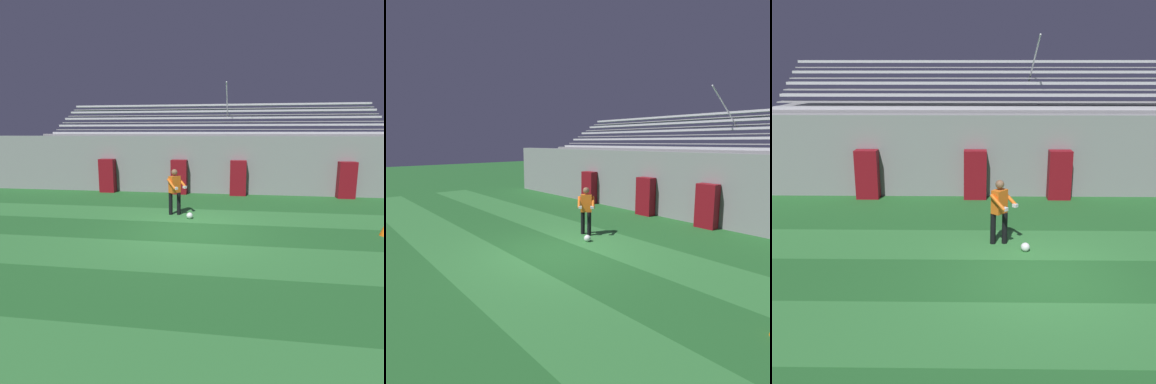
% 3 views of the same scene
% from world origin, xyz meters
% --- Properties ---
extents(ground_plane, '(80.00, 80.00, 0.00)m').
position_xyz_m(ground_plane, '(0.00, 0.00, 0.00)').
color(ground_plane, '#236028').
extents(turf_stripe_mid, '(28.00, 1.96, 0.01)m').
position_xyz_m(turf_stripe_mid, '(0.00, -2.08, 0.00)').
color(turf_stripe_mid, '#337A38').
rests_on(turf_stripe_mid, ground).
extents(turf_stripe_far, '(28.00, 1.96, 0.01)m').
position_xyz_m(turf_stripe_far, '(0.00, 1.85, 0.00)').
color(turf_stripe_far, '#337A38').
rests_on(turf_stripe_far, ground).
extents(back_wall, '(24.00, 0.60, 2.80)m').
position_xyz_m(back_wall, '(0.00, 6.50, 1.40)').
color(back_wall, gray).
rests_on(back_wall, ground).
extents(padding_pillar_gate_left, '(0.76, 0.44, 1.67)m').
position_xyz_m(padding_pillar_gate_left, '(-1.42, 5.95, 0.83)').
color(padding_pillar_gate_left, maroon).
rests_on(padding_pillar_gate_left, ground).
extents(padding_pillar_gate_right, '(0.76, 0.44, 1.67)m').
position_xyz_m(padding_pillar_gate_right, '(1.42, 5.95, 0.83)').
color(padding_pillar_gate_right, maroon).
rests_on(padding_pillar_gate_right, ground).
extents(padding_pillar_far_left, '(0.76, 0.44, 1.67)m').
position_xyz_m(padding_pillar_far_left, '(-5.08, 5.95, 0.83)').
color(padding_pillar_far_left, maroon).
rests_on(padding_pillar_far_left, ground).
extents(bleacher_stand, '(18.00, 4.05, 5.43)m').
position_xyz_m(bleacher_stand, '(0.00, 8.84, 1.50)').
color(bleacher_stand, gray).
rests_on(bleacher_stand, ground).
extents(goalkeeper, '(0.74, 0.74, 1.67)m').
position_xyz_m(goalkeeper, '(-0.84, 1.89, 0.95)').
color(goalkeeper, black).
rests_on(goalkeeper, ground).
extents(soccer_ball, '(0.22, 0.22, 0.22)m').
position_xyz_m(soccer_ball, '(-0.23, 1.40, 0.11)').
color(soccer_ball, white).
rests_on(soccer_ball, ground).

